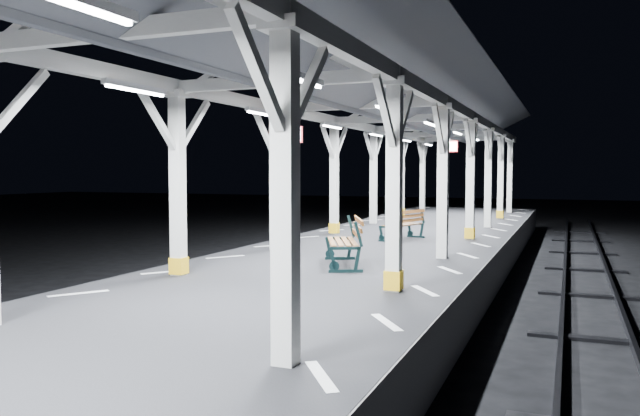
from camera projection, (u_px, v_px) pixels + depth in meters
The scene contains 7 objects.
ground at pixel (217, 377), 8.73m from camera, with size 120.00×120.00×0.00m, color black.
platform at pixel (217, 342), 8.71m from camera, with size 6.00×50.00×1.00m, color black.
hazard_stripes_left at pixel (79, 294), 9.59m from camera, with size 1.00×48.00×0.01m, color silver.
hazard_stripes_right at pixel (386, 322), 7.76m from camera, with size 1.00×48.00×0.01m, color silver.
canopy at pixel (213, 48), 8.45m from camera, with size 5.40×49.00×4.65m.
bench_mid at pixel (348, 240), 12.39m from camera, with size 1.30×1.88×0.96m.
bench_far at pixel (405, 224), 17.02m from camera, with size 0.98×1.63×0.83m.
Camera 1 is at (4.54, -7.42, 2.89)m, focal length 35.00 mm.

